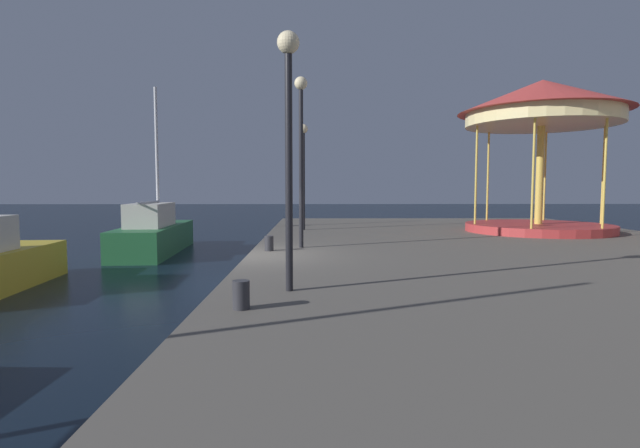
# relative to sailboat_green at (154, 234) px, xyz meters

# --- Properties ---
(ground_plane) EXTENTS (120.00, 120.00, 0.00)m
(ground_plane) POSITION_rel_sailboat_green_xyz_m (4.38, -6.20, -0.73)
(ground_plane) COLOR black
(quay_dock) EXTENTS (14.37, 28.44, 0.80)m
(quay_dock) POSITION_rel_sailboat_green_xyz_m (11.56, -6.20, -0.33)
(quay_dock) COLOR #5B564F
(quay_dock) RESTS_ON ground
(sailboat_green) EXTENTS (2.09, 6.18, 6.34)m
(sailboat_green) POSITION_rel_sailboat_green_xyz_m (0.00, 0.00, 0.00)
(sailboat_green) COLOR #236638
(sailboat_green) RESTS_ON ground
(carousel) EXTENTS (6.14, 6.14, 5.70)m
(carousel) POSITION_rel_sailboat_green_xyz_m (14.62, -0.04, 4.35)
(carousel) COLOR #B23333
(carousel) RESTS_ON quay_dock
(lamp_post_near_edge) EXTENTS (0.36, 0.36, 4.15)m
(lamp_post_near_edge) POSITION_rel_sailboat_green_xyz_m (5.64, -10.47, 2.92)
(lamp_post_near_edge) COLOR black
(lamp_post_near_edge) RESTS_ON quay_dock
(lamp_post_mid_promenade) EXTENTS (0.36, 0.36, 4.72)m
(lamp_post_mid_promenade) POSITION_rel_sailboat_green_xyz_m (5.70, -4.78, 3.26)
(lamp_post_mid_promenade) COLOR black
(lamp_post_mid_promenade) RESTS_ON quay_dock
(lamp_post_far_end) EXTENTS (0.36, 0.36, 4.16)m
(lamp_post_far_end) POSITION_rel_sailboat_green_xyz_m (5.66, 0.91, 2.93)
(lamp_post_far_end) COLOR black
(lamp_post_far_end) RESTS_ON quay_dock
(bollard_south) EXTENTS (0.24, 0.24, 0.40)m
(bollard_south) POSITION_rel_sailboat_green_xyz_m (4.86, -5.46, 0.27)
(bollard_south) COLOR #2D2D33
(bollard_south) RESTS_ON quay_dock
(bollard_center) EXTENTS (0.24, 0.24, 0.40)m
(bollard_center) POSITION_rel_sailboat_green_xyz_m (5.01, 2.91, 0.27)
(bollard_center) COLOR #2D2D33
(bollard_center) RESTS_ON quay_dock
(bollard_north) EXTENTS (0.24, 0.24, 0.40)m
(bollard_north) POSITION_rel_sailboat_green_xyz_m (5.03, -11.65, 0.27)
(bollard_north) COLOR #2D2D33
(bollard_north) RESTS_ON quay_dock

